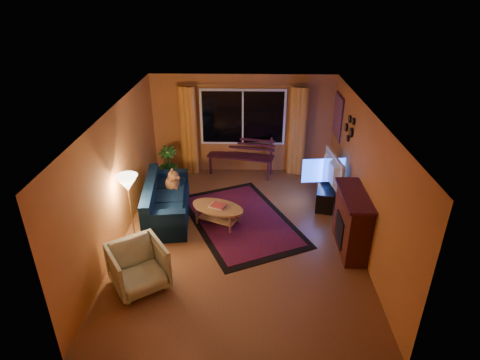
{
  "coord_description": "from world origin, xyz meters",
  "views": [
    {
      "loc": [
        0.18,
        -6.58,
        4.51
      ],
      "look_at": [
        0.0,
        0.3,
        1.05
      ],
      "focal_mm": 30.0,
      "sensor_mm": 36.0,
      "label": 1
    }
  ],
  "objects_px": {
    "bench": "(241,165)",
    "sofa": "(167,200)",
    "coffee_table": "(218,215)",
    "floor_lamp": "(131,210)",
    "tv_console": "(326,193)",
    "armchair": "(138,265)"
  },
  "relations": [
    {
      "from": "coffee_table",
      "to": "floor_lamp",
      "type": "bearing_deg",
      "value": -157.06
    },
    {
      "from": "coffee_table",
      "to": "tv_console",
      "type": "height_order",
      "value": "tv_console"
    },
    {
      "from": "bench",
      "to": "sofa",
      "type": "height_order",
      "value": "sofa"
    },
    {
      "from": "sofa",
      "to": "coffee_table",
      "type": "bearing_deg",
      "value": -20.32
    },
    {
      "from": "floor_lamp",
      "to": "bench",
      "type": "bearing_deg",
      "value": 57.14
    },
    {
      "from": "sofa",
      "to": "armchair",
      "type": "xyz_separation_m",
      "value": [
        -0.05,
        -2.14,
        0.02
      ]
    },
    {
      "from": "coffee_table",
      "to": "tv_console",
      "type": "xyz_separation_m",
      "value": [
        2.35,
        0.94,
        0.02
      ]
    },
    {
      "from": "tv_console",
      "to": "bench",
      "type": "bearing_deg",
      "value": 156.04
    },
    {
      "from": "sofa",
      "to": "armchair",
      "type": "relative_size",
      "value": 2.35
    },
    {
      "from": "coffee_table",
      "to": "armchair",
      "type": "bearing_deg",
      "value": -120.95
    },
    {
      "from": "bench",
      "to": "coffee_table",
      "type": "bearing_deg",
      "value": -86.95
    },
    {
      "from": "floor_lamp",
      "to": "tv_console",
      "type": "xyz_separation_m",
      "value": [
        3.89,
        1.59,
        -0.47
      ]
    },
    {
      "from": "bench",
      "to": "armchair",
      "type": "xyz_separation_m",
      "value": [
        -1.54,
        -4.26,
        0.17
      ]
    },
    {
      "from": "bench",
      "to": "floor_lamp",
      "type": "distance_m",
      "value": 3.63
    },
    {
      "from": "bench",
      "to": "armchair",
      "type": "height_order",
      "value": "armchair"
    },
    {
      "from": "coffee_table",
      "to": "tv_console",
      "type": "distance_m",
      "value": 2.53
    },
    {
      "from": "bench",
      "to": "coffee_table",
      "type": "height_order",
      "value": "bench"
    },
    {
      "from": "floor_lamp",
      "to": "coffee_table",
      "type": "bearing_deg",
      "value": 22.94
    },
    {
      "from": "armchair",
      "to": "floor_lamp",
      "type": "xyz_separation_m",
      "value": [
        -0.41,
        1.23,
        0.27
      ]
    },
    {
      "from": "coffee_table",
      "to": "tv_console",
      "type": "bearing_deg",
      "value": 21.8
    },
    {
      "from": "bench",
      "to": "coffee_table",
      "type": "relative_size",
      "value": 1.49
    },
    {
      "from": "sofa",
      "to": "coffee_table",
      "type": "relative_size",
      "value": 1.77
    }
  ]
}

